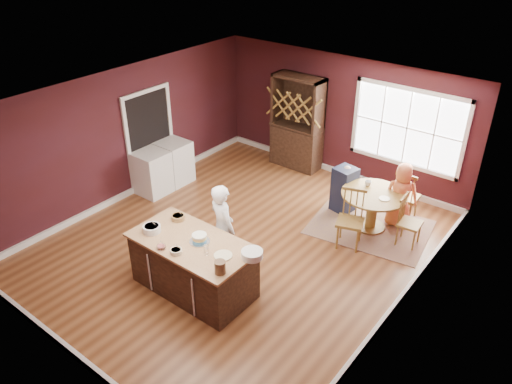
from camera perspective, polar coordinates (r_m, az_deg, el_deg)
room_shell at (r=8.48m, az=-1.91°, el=1.72°), size 7.00×7.00×7.00m
window at (r=10.50m, az=16.92°, el=7.03°), size 2.36×0.10×1.66m
doorway at (r=10.92m, az=-11.98°, el=5.86°), size 0.08×1.26×2.13m
kitchen_island at (r=7.97m, az=-7.15°, el=-8.43°), size 1.98×1.04×0.92m
dining_table at (r=9.55m, az=13.21°, el=-1.28°), size 1.21×1.21×0.75m
baker at (r=8.19m, az=-3.84°, el=-4.08°), size 0.66×0.53×1.57m
layer_cake at (r=7.62m, az=-6.48°, el=-5.27°), size 0.32×0.32×0.13m
bowl_blue at (r=7.98m, az=-11.82°, el=-4.12°), size 0.28×0.28×0.11m
bowl_yellow at (r=8.20m, az=-8.89°, el=-2.88°), size 0.22×0.22×0.08m
bowl_pink at (r=7.59m, az=-10.77°, el=-6.21°), size 0.14×0.14×0.05m
bowl_olive at (r=7.45m, az=-9.12°, el=-6.70°), size 0.18×0.18×0.07m
drinking_glass at (r=7.35m, az=-5.72°, el=-6.61°), size 0.08×0.08×0.16m
dinner_plate at (r=7.33m, az=-3.78°, el=-7.25°), size 0.27×0.27×0.02m
white_tub at (r=7.27m, az=-0.45°, el=-7.12°), size 0.32×0.32×0.11m
stoneware_crock at (r=6.98m, az=-4.13°, el=-8.56°), size 0.16×0.16×0.19m
rug at (r=9.83m, az=12.86°, el=-3.92°), size 2.38×1.97×0.01m
chair_east at (r=9.29m, az=17.22°, el=-3.23°), size 0.42×0.43×0.97m
chair_south at (r=8.96m, az=10.74°, el=-3.12°), size 0.58×0.56×1.09m
chair_north at (r=10.04m, az=16.85°, el=-0.26°), size 0.46×0.43×1.05m
seated_woman at (r=9.73m, az=16.25°, el=-0.34°), size 0.74×0.63×1.29m
high_chair at (r=10.03m, az=10.05°, el=0.38°), size 0.47×0.47×0.98m
toddler at (r=9.97m, az=10.45°, el=2.25°), size 0.18×0.14×0.26m
table_plate at (r=9.31m, az=14.45°, el=-0.74°), size 0.20×0.20×0.01m
table_cup at (r=9.66m, az=12.70°, el=0.98°), size 0.15×0.15×0.10m
hutch at (r=11.47m, az=4.73°, el=7.90°), size 1.18×0.49×2.16m
washer at (r=10.75m, az=-11.78°, el=2.15°), size 0.64×0.62×0.93m
dryer at (r=11.11m, az=-9.33°, el=3.40°), size 0.65×0.63×0.94m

